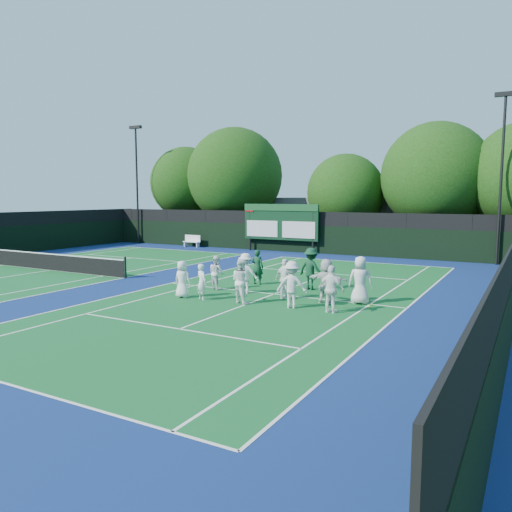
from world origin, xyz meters
The scene contains 33 objects.
ground centered at (0.00, 0.00, 0.00)m, with size 120.00×120.00×0.00m, color #19330E.
court_apron centered at (-6.00, 1.00, 0.00)m, with size 34.00×32.00×0.01m, color navy.
near_court centered at (0.00, 1.00, 0.01)m, with size 11.05×23.85×0.01m.
left_court centered at (-14.00, 1.00, 0.01)m, with size 11.05×23.85×0.01m.
back_fence centered at (-6.00, 16.00, 1.36)m, with size 34.00×0.08×3.00m.
scoreboard centered at (-7.01, 15.59, 2.19)m, with size 6.00×0.21×3.55m.
clubhouse centered at (-2.00, 24.00, 2.00)m, with size 18.00×6.00×4.00m, color slate.
light_pole_left centered at (-21.00, 15.70, 6.30)m, with size 1.20×0.30×10.12m.
light_pole_right centered at (7.50, 15.70, 6.30)m, with size 1.20×0.30×10.12m.
tennis_net centered at (-14.00, 1.00, 0.49)m, with size 11.30×0.10×1.10m.
bench centered at (-14.92, 15.37, 0.53)m, with size 1.55×0.46×0.98m.
tree_a centered at (-18.42, 19.58, 5.16)m, with size 6.48×6.48×8.57m.
tree_b centered at (-13.21, 19.58, 5.66)m, with size 8.16×8.16×9.95m.
tree_c centered at (-3.25, 19.58, 4.24)m, with size 5.88×5.88×7.34m.
tree_d centered at (3.30, 19.58, 5.31)m, with size 7.51×7.51×9.26m.
tennis_ball_0 centered at (-4.12, -0.18, 0.03)m, with size 0.07×0.07×0.07m, color #CDE91B.
tennis_ball_1 centered at (3.07, 1.95, 0.03)m, with size 0.07×0.07×0.07m, color #CDE91B.
tennis_ball_2 centered at (4.24, 0.47, 0.03)m, with size 0.07×0.07×0.07m, color #CDE91B.
tennis_ball_3 centered at (-4.47, 0.68, 0.03)m, with size 0.07×0.07×0.07m, color #CDE91B.
tennis_ball_4 centered at (-1.53, 4.19, 0.03)m, with size 0.07×0.07×0.07m, color #CDE91B.
tennis_ball_5 centered at (4.20, 0.92, 0.03)m, with size 0.07×0.07×0.07m, color #CDE91B.
player_front_0 centered at (-2.93, -1.44, 0.76)m, with size 0.74×0.48×1.52m, color white.
player_front_1 centered at (-1.98, -1.43, 0.73)m, with size 0.53×0.35×1.46m, color white.
player_front_2 centered at (-0.30, -1.18, 0.87)m, with size 0.84×0.66×1.74m, color white.
player_front_3 centered at (1.75, -0.99, 0.87)m, with size 1.12×0.65×1.74m, color silver.
player_front_4 centered at (3.30, -1.02, 0.85)m, with size 0.99×0.41×1.70m, color white.
player_back_0 centered at (-2.75, 0.77, 0.75)m, with size 0.73×0.57×1.50m, color white.
player_back_1 centered at (-1.18, 0.64, 0.86)m, with size 1.10×0.64×1.71m, color white.
player_back_2 centered at (0.82, 0.35, 0.82)m, with size 0.96×0.40×1.63m, color white.
player_back_3 centered at (2.55, 0.42, 0.87)m, with size 1.61×0.51×1.74m, color silver.
player_back_4 centered at (3.73, 0.92, 0.92)m, with size 0.90×0.59×1.85m, color silver.
coach_left centered at (-1.78, 2.74, 0.82)m, with size 0.60×0.39×1.64m, color #103C22.
coach_right centered at (0.93, 2.73, 0.93)m, with size 1.20×0.69×1.86m, color #0F3821.
Camera 1 is at (9.44, -17.37, 4.09)m, focal length 35.00 mm.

